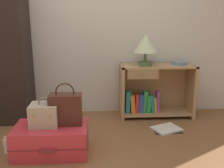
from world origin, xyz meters
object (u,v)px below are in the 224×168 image
table_lamp (146,45)px  open_book_on_floor (166,129)px  suitcase_large (51,139)px  bowl (180,63)px  train_case (45,115)px  handbag (66,109)px  bookshelf (153,91)px  bottle (7,145)px

table_lamp → open_book_on_floor: bearing=-65.1°
table_lamp → suitcase_large: bearing=-139.4°
bowl → train_case: 1.84m
bowl → table_lamp: bearing=-175.0°
handbag → open_book_on_floor: bearing=20.7°
bookshelf → suitcase_large: bookshelf is taller
train_case → handbag: (0.20, 0.02, 0.05)m
bowl → open_book_on_floor: 0.88m
suitcase_large → bowl: bearing=31.9°
handbag → open_book_on_floor: (1.11, 0.42, -0.42)m
handbag → bottle: (-0.58, -0.02, -0.36)m
bottle → open_book_on_floor: bottle is taller
handbag → table_lamp: bearing=43.1°
suitcase_large → handbag: bearing=19.0°
bowl → open_book_on_floor: (-0.26, -0.47, -0.70)m
bookshelf → train_case: bookshelf is taller
handbag → bottle: bearing=-178.2°
handbag → open_book_on_floor: handbag is taller
bowl → bottle: size_ratio=1.11×
bookshelf → suitcase_large: (-1.17, -0.94, -0.19)m
open_book_on_floor → bookshelf: bearing=99.0°
bottle → train_case: bearing=-1.0°
suitcase_large → open_book_on_floor: size_ratio=1.83×
suitcase_large → bottle: size_ratio=4.24×
handbag → bookshelf: bearing=40.8°
bowl → train_case: size_ratio=0.65×
train_case → open_book_on_floor: (1.30, 0.44, -0.38)m
suitcase_large → open_book_on_floor: 1.34m
bowl → open_book_on_floor: size_ratio=0.48×
bookshelf → table_lamp: (-0.13, -0.04, 0.62)m
bookshelf → bottle: bearing=-150.6°
bookshelf → handbag: size_ratio=2.35×
table_lamp → suitcase_large: table_lamp is taller
table_lamp → bottle: bearing=-149.7°
bookshelf → bottle: bookshelf is taller
table_lamp → open_book_on_floor: 1.05m
bookshelf → bowl: bowl is taller
table_lamp → train_case: bearing=-141.6°
handbag → bottle: size_ratio=2.48×
table_lamp → handbag: bearing=-136.9°
train_case → bookshelf: bearing=36.7°
bowl → open_book_on_floor: bearing=-118.7°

